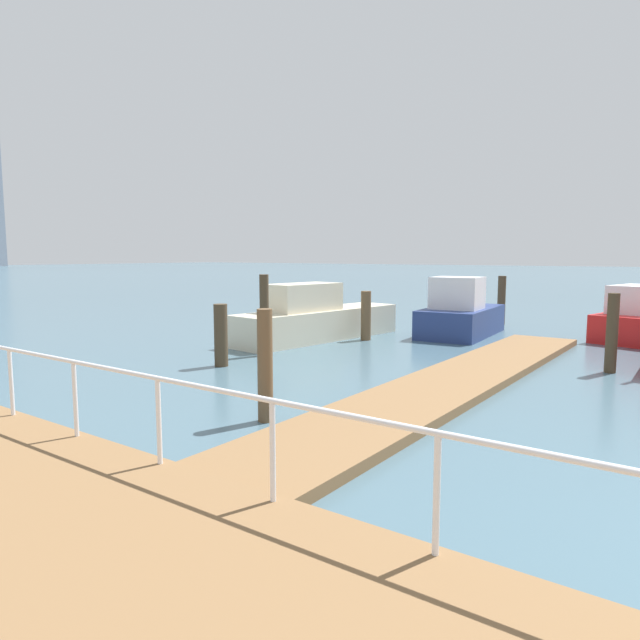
{
  "coord_description": "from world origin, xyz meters",
  "views": [
    {
      "loc": [
        -7.36,
        1.96,
        2.9
      ],
      "look_at": [
        1.44,
        8.27,
        1.65
      ],
      "focal_mm": 31.69,
      "sensor_mm": 36.0,
      "label": 1
    }
  ],
  "objects": [
    {
      "name": "dock_piling_1",
      "position": [
        4.85,
        12.7,
        1.17
      ],
      "size": [
        0.26,
        0.26,
        2.35
      ],
      "primitive_type": "cylinder",
      "color": "#473826",
      "rests_on": "ground_plane"
    },
    {
      "name": "moored_boat_0",
      "position": [
        12.06,
        9.64,
        0.74
      ],
      "size": [
        4.52,
        2.4,
        2.14
      ],
      "color": "navy",
      "rests_on": "ground_plane"
    },
    {
      "name": "dock_piling_4",
      "position": [
        9.13,
        11.85,
        0.84
      ],
      "size": [
        0.35,
        0.35,
        1.68
      ],
      "primitive_type": "cylinder",
      "color": "brown",
      "rests_on": "ground_plane"
    },
    {
      "name": "floating_dock",
      "position": [
        4.33,
        6.72,
        0.09
      ],
      "size": [
        15.66,
        2.0,
        0.18
      ],
      "primitive_type": "cube",
      "color": "olive",
      "rests_on": "ground_plane"
    },
    {
      "name": "boardwalk_railing",
      "position": [
        -3.15,
        7.35,
        1.25
      ],
      "size": [
        0.06,
        21.48,
        1.08
      ],
      "color": "white",
      "rests_on": "boardwalk"
    },
    {
      "name": "moored_boat_1",
      "position": [
        8.19,
        13.3,
        0.73
      ],
      "size": [
        6.96,
        2.47,
        1.96
      ],
      "color": "beige",
      "rests_on": "ground_plane"
    },
    {
      "name": "dock_piling_2",
      "position": [
        8.03,
        4.13,
        0.99
      ],
      "size": [
        0.28,
        0.28,
        1.98
      ],
      "primitive_type": "cylinder",
      "color": "#473826",
      "rests_on": "ground_plane"
    },
    {
      "name": "dock_piling_0",
      "position": [
        2.98,
        12.57,
        0.82
      ],
      "size": [
        0.35,
        0.35,
        1.64
      ],
      "primitive_type": "cylinder",
      "color": "#473826",
      "rests_on": "ground_plane"
    },
    {
      "name": "dock_piling_5",
      "position": [
        -0.08,
        8.35,
        0.99
      ],
      "size": [
        0.27,
        0.27,
        1.98
      ],
      "primitive_type": "cylinder",
      "color": "brown",
      "rests_on": "ground_plane"
    },
    {
      "name": "dock_piling_3",
      "position": [
        16.14,
        9.48,
        1.02
      ],
      "size": [
        0.33,
        0.33,
        2.04
      ],
      "primitive_type": "cylinder",
      "color": "#473826",
      "rests_on": "ground_plane"
    }
  ]
}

